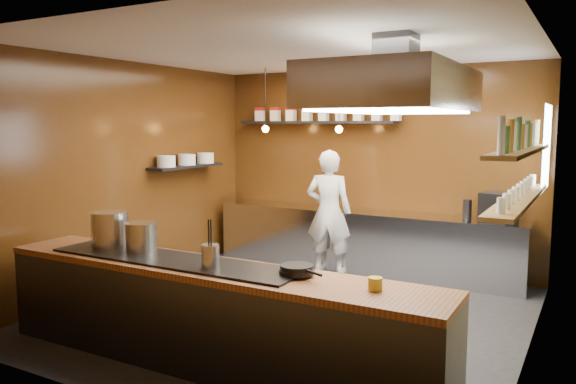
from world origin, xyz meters
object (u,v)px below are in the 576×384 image
Objects in this scene: stockpot_large at (110,229)px; espresso_machine at (499,208)px; stockpot_small at (141,237)px; extractor_hood at (395,88)px; chef at (329,212)px.

stockpot_large is 0.95× the size of espresso_machine.
espresso_machine is (2.76, 3.60, 0.01)m from stockpot_small.
stockpot_large is 0.41m from stockpot_small.
stockpot_small is at bearing -153.12° from extractor_hood.
extractor_hood is 3.20m from chef.
extractor_hood is 2.82m from stockpot_small.
extractor_hood is at bearing -85.48° from espresso_machine.
chef is (0.48, 3.29, -0.18)m from stockpot_small.
stockpot_small is at bearing 1.31° from stockpot_large.
stockpot_large is 3.43m from chef.
chef reaches higher than stockpot_large.
stockpot_small is 4.54m from espresso_machine.
chef reaches higher than espresso_machine.
extractor_hood reaches higher than stockpot_large.
stockpot_small is 0.77× the size of espresso_machine.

